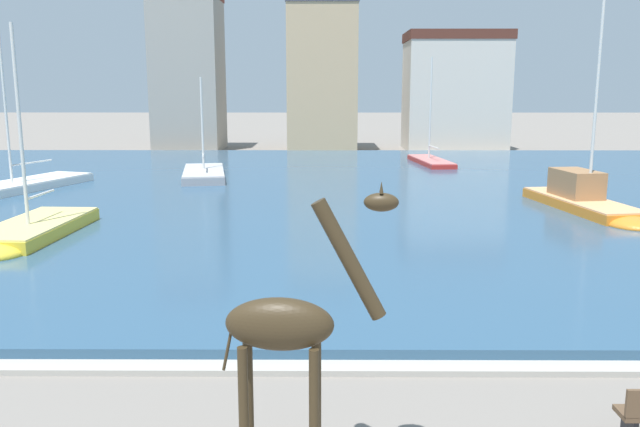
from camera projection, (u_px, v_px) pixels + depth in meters
name	position (u px, v px, depth m)	size (l,w,h in m)	color
harbor_water	(332.00, 191.00, 32.80)	(76.92, 41.68, 0.32)	#2D5170
quay_edge_coping	(345.00, 368.00, 12.10)	(76.92, 0.50, 0.12)	#ADA89E
giraffe_statue	(289.00, 330.00, 8.54)	(2.32, 0.65, 4.05)	#382B19
sailboat_white	(9.00, 191.00, 31.33)	(4.99, 9.43, 8.55)	white
sailboat_red	(428.00, 162.00, 44.09)	(2.36, 7.60, 7.33)	red
sailboat_yellow	(27.00, 236.00, 21.48)	(2.48, 6.62, 7.29)	gold
sailboat_orange	(587.00, 204.00, 26.43)	(2.94, 8.07, 8.67)	orange
sailboat_grey	(204.00, 175.00, 37.11)	(3.37, 7.76, 5.90)	#939399
townhouse_corner_house	(188.00, 71.00, 56.35)	(5.78, 6.01, 13.64)	gray
townhouse_end_terrace	(322.00, 75.00, 55.56)	(5.88, 7.52, 12.88)	tan
townhouse_tall_gabled	(455.00, 91.00, 56.70)	(8.76, 5.95, 10.13)	beige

